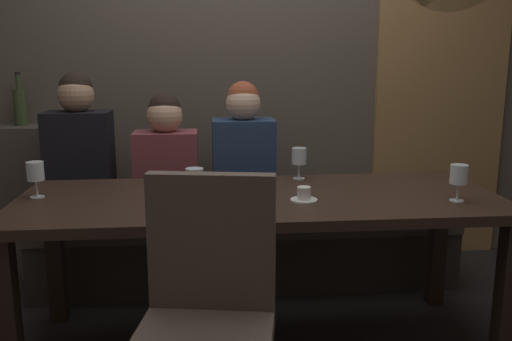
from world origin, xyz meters
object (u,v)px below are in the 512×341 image
(diner_far_end, at_px, (243,152))
(wine_glass_end_left, at_px, (249,190))
(banquette_bench, at_px, (248,249))
(wine_glass_near_right, at_px, (35,172))
(wine_glass_center_front, at_px, (459,175))
(diner_redhead, at_px, (80,151))
(wine_bottle_pale_label, at_px, (20,106))
(espresso_cup, at_px, (304,195))
(wine_glass_near_left, at_px, (195,180))
(chair_near_side, at_px, (207,305))
(diner_bearded, at_px, (166,160))
(wine_glass_far_right, at_px, (299,157))
(dining_table, at_px, (260,214))

(diner_far_end, height_order, wine_glass_end_left, diner_far_end)
(banquette_bench, distance_m, wine_glass_near_right, 1.35)
(wine_glass_near_right, bearing_deg, wine_glass_center_front, -7.61)
(banquette_bench, xyz_separation_m, diner_redhead, (-0.95, 0.00, 0.62))
(wine_bottle_pale_label, relative_size, espresso_cup, 2.72)
(diner_far_end, bearing_deg, wine_glass_near_left, -107.53)
(chair_near_side, xyz_separation_m, diner_redhead, (-0.70, 1.43, 0.29))
(diner_bearded, bearing_deg, espresso_cup, -50.74)
(wine_glass_near_left, xyz_separation_m, wine_glass_far_right, (0.53, 0.48, 0.00))
(diner_bearded, distance_m, wine_glass_near_right, 0.82)
(wine_glass_near_right, bearing_deg, espresso_cup, -8.56)
(wine_glass_far_right, height_order, espresso_cup, wine_glass_far_right)
(diner_redhead, distance_m, wine_glass_far_right, 1.25)
(diner_far_end, relative_size, wine_glass_far_right, 4.76)
(wine_bottle_pale_label, bearing_deg, espresso_cup, -37.16)
(banquette_bench, distance_m, wine_bottle_pale_label, 1.65)
(diner_far_end, xyz_separation_m, wine_bottle_pale_label, (-1.35, 0.36, 0.25))
(diner_redhead, bearing_deg, wine_glass_far_right, -17.48)
(diner_redhead, height_order, espresso_cup, diner_redhead)
(diner_redhead, bearing_deg, wine_glass_near_left, -52.31)
(banquette_bench, distance_m, diner_redhead, 1.13)
(dining_table, height_order, chair_near_side, chair_near_side)
(wine_glass_far_right, xyz_separation_m, espresso_cup, (-0.05, -0.44, -0.09))
(banquette_bench, bearing_deg, wine_glass_near_left, -109.06)
(diner_redhead, bearing_deg, chair_near_side, -63.85)
(diner_redhead, height_order, diner_far_end, diner_redhead)
(diner_redhead, relative_size, wine_glass_far_right, 5.10)
(dining_table, relative_size, wine_glass_near_left, 13.41)
(wine_glass_center_front, height_order, wine_glass_far_right, same)
(banquette_bench, xyz_separation_m, wine_glass_far_right, (0.24, -0.37, 0.63))
(chair_near_side, relative_size, diner_far_end, 1.26)
(dining_table, bearing_deg, banquette_bench, 90.00)
(dining_table, xyz_separation_m, wine_glass_near_right, (-1.01, 0.07, 0.20))
(wine_glass_near_left, relative_size, wine_glass_end_left, 1.00)
(espresso_cup, bearing_deg, wine_glass_center_front, -5.91)
(wine_glass_end_left, bearing_deg, chair_near_side, -114.35)
(dining_table, relative_size, banquette_bench, 0.88)
(diner_bearded, bearing_deg, diner_far_end, 3.19)
(diner_redhead, relative_size, wine_bottle_pale_label, 2.56)
(chair_near_side, bearing_deg, wine_glass_near_left, 94.13)
(diner_far_end, distance_m, wine_glass_near_right, 1.18)
(diner_far_end, height_order, wine_bottle_pale_label, wine_bottle_pale_label)
(dining_table, bearing_deg, wine_glass_near_left, -153.10)
(banquette_bench, bearing_deg, espresso_cup, -77.22)
(espresso_cup, bearing_deg, diner_bearded, 129.26)
(wine_glass_end_left, bearing_deg, espresso_cup, 40.58)
(dining_table, distance_m, chair_near_side, 0.77)
(wine_glass_center_front, bearing_deg, espresso_cup, 174.09)
(wine_glass_near_right, bearing_deg, dining_table, -3.81)
(banquette_bench, bearing_deg, wine_glass_end_left, -94.27)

